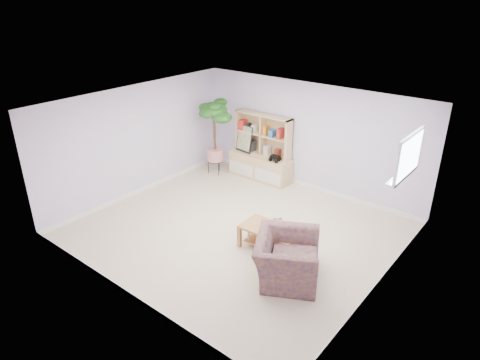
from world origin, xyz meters
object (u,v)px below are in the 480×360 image
Objects in this scene: armchair at (287,256)px; storage_unit at (261,147)px; coffee_table at (270,239)px; floor_tree at (215,138)px.

storage_unit is at bearing 14.14° from armchair.
storage_unit reaches higher than coffee_table.
storage_unit is 0.84× the size of floor_tree.
armchair is (2.62, -2.86, -0.37)m from storage_unit.
floor_tree is 1.68× the size of armchair.
coffee_table is (1.96, -2.37, -0.57)m from storage_unit.
storage_unit is 1.14m from floor_tree.
storage_unit is 1.51× the size of coffee_table.
coffee_table is 3.61m from floor_tree.
coffee_table is 0.94× the size of armchair.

